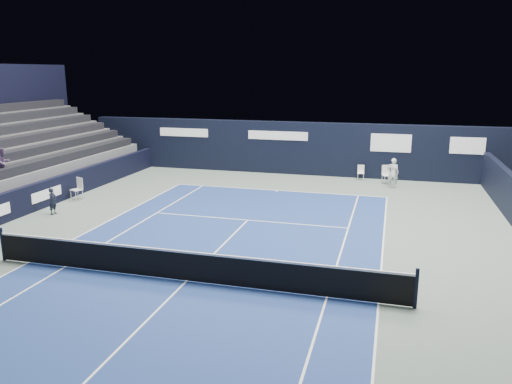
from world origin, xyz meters
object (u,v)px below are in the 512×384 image
(folding_chair_back_b, at_px, (386,173))
(line_judge_chair, at_px, (78,187))
(tennis_net, at_px, (186,265))
(folding_chair_back_a, at_px, (361,170))
(tennis_player, at_px, (393,173))

(folding_chair_back_b, distance_m, line_judge_chair, 16.06)
(line_judge_chair, relative_size, tennis_net, 0.08)
(folding_chair_back_b, bearing_deg, folding_chair_back_a, 130.42)
(folding_chair_back_a, relative_size, tennis_player, 0.53)
(folding_chair_back_a, distance_m, tennis_net, 16.32)
(line_judge_chair, bearing_deg, tennis_player, 46.16)
(line_judge_chair, height_order, tennis_player, tennis_player)
(folding_chair_back_a, distance_m, line_judge_chair, 15.20)
(tennis_net, bearing_deg, line_judge_chair, 139.26)
(folding_chair_back_a, distance_m, tennis_player, 2.43)
(line_judge_chair, distance_m, tennis_net, 11.65)
(folding_chair_back_b, bearing_deg, line_judge_chair, -174.70)
(folding_chair_back_b, height_order, line_judge_chair, line_judge_chair)
(folding_chair_back_b, height_order, tennis_player, tennis_player)
(line_judge_chair, height_order, tennis_net, tennis_net)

